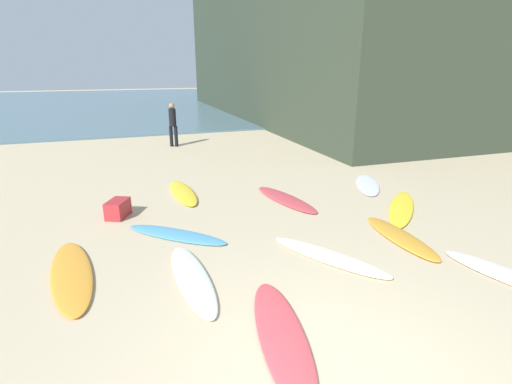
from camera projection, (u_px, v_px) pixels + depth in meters
The scene contains 16 objects.
ground_plane at pixel (332, 383), 3.94m from camera, with size 120.00×120.00×0.00m, color #C6B28E.
ocean_water at pixel (131, 102), 35.95m from camera, with size 120.00×40.00×0.08m, color slate.
coastal_headland at pixel (430, 20), 27.06m from camera, with size 28.44×26.93×12.51m, color #333D2D.
surfboard_0 at pixel (400, 237), 7.22m from camera, with size 0.53×2.06×0.08m, color gold.
surfboard_1 at pixel (282, 335), 4.58m from camera, with size 0.55×2.32×0.07m, color #DC474F.
surfboard_2 at pixel (183, 192), 9.79m from camera, with size 0.53×2.24×0.09m, color yellow.
surfboard_3 at pixel (192, 278), 5.82m from camera, with size 0.49×2.24×0.08m, color silver.
surfboard_4 at pixel (329, 256), 6.50m from camera, with size 0.50×2.23×0.07m, color #F9ECCB.
surfboard_5 at pixel (176, 235), 7.35m from camera, with size 0.49×2.16×0.06m, color #509CD2.
surfboard_6 at pixel (367, 185), 10.48m from camera, with size 0.59×2.04×0.06m, color silver.
surfboard_7 at pixel (506, 275), 5.93m from camera, with size 0.54×1.96×0.06m, color silver.
surfboard_8 at pixel (71, 274), 5.94m from camera, with size 0.59×2.48×0.07m, color orange.
surfboard_9 at pixel (286, 199), 9.33m from camera, with size 0.57×2.29×0.07m, color #D34650.
surfboard_10 at pixel (401, 208), 8.72m from camera, with size 0.51×2.55×0.08m, color yellow.
beachgoer_near at pixel (173, 122), 15.45m from camera, with size 0.37×0.37×1.74m.
beach_cooler at pixel (118, 209), 8.26m from camera, with size 0.59×0.35×0.37m, color #B2282D.
Camera 1 is at (-1.83, -2.68, 3.07)m, focal length 27.03 mm.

